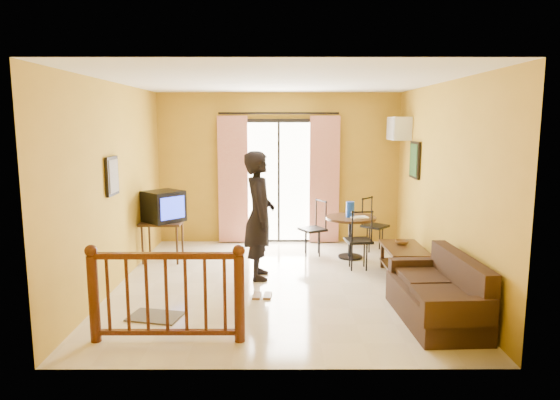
{
  "coord_description": "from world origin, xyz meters",
  "views": [
    {
      "loc": [
        0.01,
        -6.81,
        2.26
      ],
      "look_at": [
        0.02,
        0.2,
        1.16
      ],
      "focal_mm": 32.0,
      "sensor_mm": 36.0,
      "label": 1
    }
  ],
  "objects_px": {
    "television": "(164,206)",
    "standing_person": "(259,215)",
    "dining_table": "(351,225)",
    "sofa": "(440,296)",
    "coffee_table": "(404,257)"
  },
  "relations": [
    {
      "from": "dining_table",
      "to": "sofa",
      "type": "bearing_deg",
      "value": -76.61
    },
    {
      "from": "coffee_table",
      "to": "sofa",
      "type": "distance_m",
      "value": 1.67
    },
    {
      "from": "standing_person",
      "to": "coffee_table",
      "type": "bearing_deg",
      "value": -91.78
    },
    {
      "from": "television",
      "to": "standing_person",
      "type": "xyz_separation_m",
      "value": [
        1.59,
        -0.89,
        0.02
      ]
    },
    {
      "from": "coffee_table",
      "to": "standing_person",
      "type": "distance_m",
      "value": 2.22
    },
    {
      "from": "television",
      "to": "dining_table",
      "type": "height_order",
      "value": "television"
    },
    {
      "from": "coffee_table",
      "to": "sofa",
      "type": "relative_size",
      "value": 0.61
    },
    {
      "from": "dining_table",
      "to": "standing_person",
      "type": "relative_size",
      "value": 0.45
    },
    {
      "from": "television",
      "to": "standing_person",
      "type": "relative_size",
      "value": 0.4
    },
    {
      "from": "sofa",
      "to": "dining_table",
      "type": "bearing_deg",
      "value": 100.44
    },
    {
      "from": "dining_table",
      "to": "standing_person",
      "type": "height_order",
      "value": "standing_person"
    },
    {
      "from": "television",
      "to": "coffee_table",
      "type": "xyz_separation_m",
      "value": [
        3.72,
        -0.84,
        -0.61
      ]
    },
    {
      "from": "coffee_table",
      "to": "sofa",
      "type": "height_order",
      "value": "sofa"
    },
    {
      "from": "coffee_table",
      "to": "standing_person",
      "type": "xyz_separation_m",
      "value": [
        -2.13,
        -0.05,
        0.63
      ]
    },
    {
      "from": "dining_table",
      "to": "standing_person",
      "type": "bearing_deg",
      "value": -144.0
    }
  ]
}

